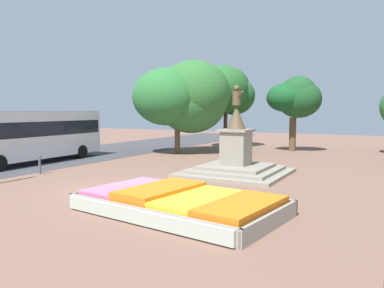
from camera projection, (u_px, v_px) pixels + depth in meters
ground_plane at (117, 192)px, 14.89m from camera, size 83.91×83.91×0.00m
flower_planter at (178, 203)px, 11.83m from camera, size 6.85×4.43×0.72m
statue_monument at (236, 159)px, 18.89m from camera, size 4.94×4.94×4.48m
city_bus at (27, 133)px, 22.61m from camera, size 3.07×10.60×3.19m
kerb_bollard_mid_b at (40, 164)px, 19.03m from camera, size 0.14×0.14×0.98m
park_tree_far_left at (295, 97)px, 29.27m from camera, size 4.14×3.46×5.91m
park_tree_behind_statue at (186, 98)px, 28.08m from camera, size 6.79×6.87×6.98m
park_tree_street_side at (226, 90)px, 32.90m from camera, size 4.68×5.52×7.12m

